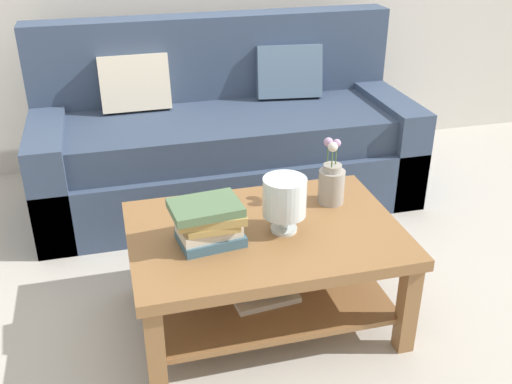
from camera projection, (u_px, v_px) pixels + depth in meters
name	position (u px, v px, depth m)	size (l,w,h in m)	color
ground_plane	(259.00, 276.00, 3.00)	(10.00, 10.00, 0.00)	#B7B2A8
couch	(225.00, 140.00, 3.64)	(2.23, 0.90, 1.06)	#384760
coffee_table	(265.00, 256.00, 2.56)	(1.14, 0.79, 0.46)	olive
book_stack_main	(209.00, 222.00, 2.36)	(0.30, 0.23, 0.18)	#3D6075
glass_hurricane_vase	(285.00, 198.00, 2.42)	(0.18, 0.18, 0.24)	silver
flower_pitcher	(331.00, 182.00, 2.67)	(0.12, 0.12, 0.30)	#9E998E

